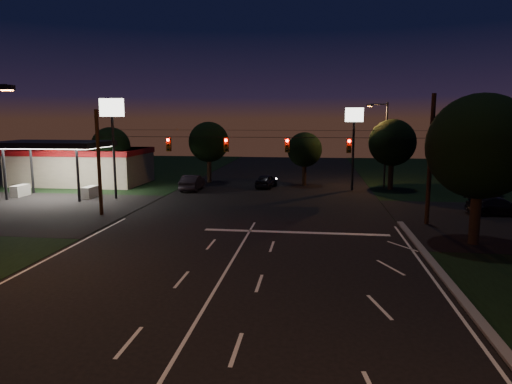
% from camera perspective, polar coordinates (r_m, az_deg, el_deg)
% --- Properties ---
extents(ground, '(140.00, 140.00, 0.00)m').
position_cam_1_polar(ground, '(19.36, -5.78, -13.07)').
color(ground, black).
rests_on(ground, ground).
extents(cross_street_left, '(20.00, 16.00, 0.02)m').
position_cam_1_polar(cross_street_left, '(41.90, -28.00, -1.98)').
color(cross_street_left, black).
rests_on(cross_street_left, ground).
extents(center_line, '(0.14, 40.00, 0.01)m').
position_cam_1_polar(center_line, '(14.19, -11.73, -22.00)').
color(center_line, silver).
rests_on(center_line, ground).
extents(stop_bar, '(12.00, 0.50, 0.01)m').
position_cam_1_polar(stop_bar, '(29.86, 4.94, -5.04)').
color(stop_bar, silver).
rests_on(stop_bar, ground).
extents(utility_pole_right, '(0.30, 0.30, 9.00)m').
position_cam_1_polar(utility_pole_right, '(34.15, 20.51, -3.80)').
color(utility_pole_right, black).
rests_on(utility_pole_right, ground).
extents(utility_pole_left, '(0.28, 0.28, 8.00)m').
position_cam_1_polar(utility_pole_left, '(36.97, -18.73, -2.74)').
color(utility_pole_left, black).
rests_on(utility_pole_left, ground).
extents(signal_span, '(24.00, 0.40, 1.56)m').
position_cam_1_polar(signal_span, '(32.71, 0.06, 5.99)').
color(signal_span, black).
rests_on(signal_span, ground).
extents(gas_station, '(14.20, 16.10, 5.25)m').
position_cam_1_polar(gas_station, '(54.67, -21.10, 3.36)').
color(gas_station, gray).
rests_on(gas_station, ground).
extents(pole_sign_left_near, '(2.20, 0.30, 9.10)m').
position_cam_1_polar(pole_sign_left_near, '(43.42, -17.52, 8.29)').
color(pole_sign_left_near, black).
rests_on(pole_sign_left_near, ground).
extents(pole_sign_right, '(1.80, 0.30, 8.40)m').
position_cam_1_polar(pole_sign_right, '(47.59, 12.13, 7.66)').
color(pole_sign_right, black).
rests_on(pole_sign_right, ground).
extents(street_light_right_far, '(2.20, 0.35, 9.00)m').
position_cam_1_polar(street_light_right_far, '(49.97, 15.63, 6.44)').
color(street_light_right_far, black).
rests_on(street_light_right_far, ground).
extents(tree_right_near, '(6.00, 6.00, 8.76)m').
position_cam_1_polar(tree_right_near, '(29.18, 26.19, 5.01)').
color(tree_right_near, black).
rests_on(tree_right_near, ground).
extents(tree_far_a, '(4.20, 4.20, 6.42)m').
position_cam_1_polar(tree_far_a, '(52.55, -17.62, 5.39)').
color(tree_far_a, black).
rests_on(tree_far_a, ground).
extents(tree_far_b, '(4.60, 4.60, 6.98)m').
position_cam_1_polar(tree_far_b, '(53.04, -5.88, 6.18)').
color(tree_far_b, black).
rests_on(tree_far_b, ground).
extents(tree_far_c, '(3.80, 3.80, 5.86)m').
position_cam_1_polar(tree_far_c, '(50.66, 6.11, 5.24)').
color(tree_far_c, black).
rests_on(tree_far_c, ground).
extents(tree_far_d, '(4.80, 4.80, 7.30)m').
position_cam_1_polar(tree_far_d, '(49.25, 16.66, 5.87)').
color(tree_far_d, black).
rests_on(tree_far_d, ground).
extents(tree_far_e, '(4.00, 4.00, 6.18)m').
position_cam_1_polar(tree_far_e, '(49.26, 26.24, 4.49)').
color(tree_far_e, black).
rests_on(tree_far_e, ground).
extents(car_oncoming_a, '(2.28, 4.36, 1.42)m').
position_cam_1_polar(car_oncoming_a, '(49.00, 1.28, 1.40)').
color(car_oncoming_a, black).
rests_on(car_oncoming_a, ground).
extents(car_oncoming_b, '(1.77, 4.82, 1.58)m').
position_cam_1_polar(car_oncoming_b, '(47.57, -7.97, 1.18)').
color(car_oncoming_b, black).
rests_on(car_oncoming_b, ground).
extents(car_cross, '(4.81, 2.07, 1.38)m').
position_cam_1_polar(car_cross, '(39.47, 28.08, -1.59)').
color(car_cross, black).
rests_on(car_cross, ground).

